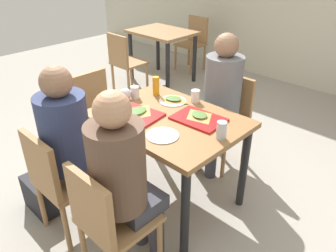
% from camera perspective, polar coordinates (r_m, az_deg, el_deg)
% --- Properties ---
extents(ground_plane, '(10.00, 10.00, 0.02)m').
position_cam_1_polar(ground_plane, '(2.86, 0.00, -12.16)').
color(ground_plane, '#9E998E').
extents(main_table, '(1.08, 0.81, 0.76)m').
position_cam_1_polar(main_table, '(2.48, 0.00, -0.62)').
color(main_table, olive).
rests_on(main_table, ground_plane).
extents(chair_near_left, '(0.40, 0.40, 0.84)m').
position_cam_1_polar(chair_near_left, '(2.37, -18.42, -8.51)').
color(chair_near_left, '#9E7247').
rests_on(chair_near_left, ground_plane).
extents(chair_near_right, '(0.40, 0.40, 0.84)m').
position_cam_1_polar(chair_near_right, '(2.00, -10.47, -15.44)').
color(chair_near_right, '#9E7247').
rests_on(chair_near_right, ground_plane).
extents(chair_far_side, '(0.40, 0.40, 0.84)m').
position_cam_1_polar(chair_far_side, '(3.10, 10.13, 2.03)').
color(chair_far_side, '#9E7247').
rests_on(chair_far_side, ground_plane).
extents(chair_left_end, '(0.40, 0.40, 0.84)m').
position_cam_1_polar(chair_left_end, '(3.19, -12.08, 2.60)').
color(chair_left_end, '#9E7247').
rests_on(chair_left_end, ground_plane).
extents(person_in_red, '(0.32, 0.42, 1.25)m').
position_cam_1_polar(person_in_red, '(2.29, -16.36, -2.17)').
color(person_in_red, '#383842').
rests_on(person_in_red, ground_plane).
extents(person_in_brown_jacket, '(0.32, 0.42, 1.25)m').
position_cam_1_polar(person_in_brown_jacket, '(1.90, -7.74, -8.11)').
color(person_in_brown_jacket, '#383842').
rests_on(person_in_brown_jacket, ground_plane).
extents(person_far_side, '(0.32, 0.42, 1.25)m').
position_cam_1_polar(person_far_side, '(2.89, 8.95, 5.47)').
color(person_far_side, '#383842').
rests_on(person_far_side, ground_plane).
extents(tray_red_near, '(0.39, 0.31, 0.02)m').
position_cam_1_polar(tray_red_near, '(2.46, -5.46, 2.03)').
color(tray_red_near, red).
rests_on(tray_red_near, main_table).
extents(tray_red_far, '(0.38, 0.28, 0.02)m').
position_cam_1_polar(tray_red_far, '(2.40, 5.28, 1.24)').
color(tray_red_far, red).
rests_on(tray_red_far, main_table).
extents(paper_plate_center, '(0.22, 0.22, 0.01)m').
position_cam_1_polar(paper_plate_center, '(2.67, 0.79, 4.33)').
color(paper_plate_center, white).
rests_on(paper_plate_center, main_table).
extents(paper_plate_near_edge, '(0.22, 0.22, 0.01)m').
position_cam_1_polar(paper_plate_near_edge, '(2.19, -0.96, -1.64)').
color(paper_plate_near_edge, white).
rests_on(paper_plate_near_edge, main_table).
extents(pizza_slice_a, '(0.21, 0.25, 0.02)m').
position_cam_1_polar(pizza_slice_a, '(2.47, -5.21, 2.53)').
color(pizza_slice_a, tan).
rests_on(pizza_slice_a, tray_red_near).
extents(pizza_slice_b, '(0.23, 0.21, 0.02)m').
position_cam_1_polar(pizza_slice_b, '(2.41, 5.42, 1.85)').
color(pizza_slice_b, '#C68C47').
rests_on(pizza_slice_b, tray_red_far).
extents(pizza_slice_c, '(0.22, 0.19, 0.02)m').
position_cam_1_polar(pizza_slice_c, '(2.67, 0.91, 4.66)').
color(pizza_slice_c, '#C68C47').
rests_on(pizza_slice_c, paper_plate_center).
extents(plastic_cup_a, '(0.07, 0.07, 0.10)m').
position_cam_1_polar(plastic_cup_a, '(2.66, 4.73, 5.16)').
color(plastic_cup_a, white).
rests_on(plastic_cup_a, main_table).
extents(plastic_cup_b, '(0.07, 0.07, 0.10)m').
position_cam_1_polar(plastic_cup_b, '(2.18, -5.73, -0.51)').
color(plastic_cup_b, white).
rests_on(plastic_cup_b, main_table).
extents(plastic_cup_c, '(0.07, 0.07, 0.10)m').
position_cam_1_polar(plastic_cup_c, '(2.73, -5.71, 5.81)').
color(plastic_cup_c, white).
rests_on(plastic_cup_c, main_table).
extents(soda_can, '(0.07, 0.07, 0.12)m').
position_cam_1_polar(soda_can, '(2.16, 9.20, -0.74)').
color(soda_can, '#B7BCC6').
rests_on(soda_can, main_table).
extents(condiment_bottle, '(0.06, 0.06, 0.16)m').
position_cam_1_polar(condiment_bottle, '(2.76, -2.09, 6.90)').
color(condiment_bottle, orange).
rests_on(condiment_bottle, main_table).
extents(foil_bundle, '(0.10, 0.10, 0.10)m').
position_cam_1_polar(foil_bundle, '(2.70, -7.38, 5.46)').
color(foil_bundle, silver).
rests_on(foil_bundle, main_table).
extents(handbag, '(0.32, 0.17, 0.28)m').
position_cam_1_polar(handbag, '(2.84, -21.15, -11.08)').
color(handbag, black).
rests_on(handbag, ground_plane).
extents(background_table, '(0.90, 0.70, 0.76)m').
position_cam_1_polar(background_table, '(5.04, -1.01, 14.66)').
color(background_table, '#9E7247').
rests_on(background_table, ground_plane).
extents(background_chair_near, '(0.40, 0.40, 0.84)m').
position_cam_1_polar(background_chair_near, '(4.60, -7.56, 11.27)').
color(background_chair_near, '#9E7247').
rests_on(background_chair_near, ground_plane).
extents(background_chair_far, '(0.40, 0.40, 0.84)m').
position_cam_1_polar(background_chair_far, '(5.60, 4.47, 14.62)').
color(background_chair_far, '#9E7247').
rests_on(background_chair_far, ground_plane).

